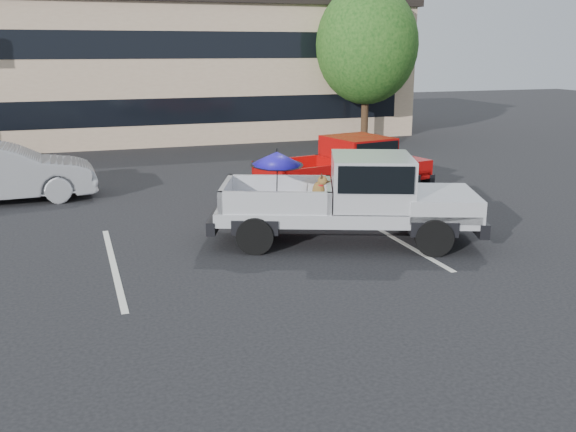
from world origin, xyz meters
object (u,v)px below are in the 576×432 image
object	(u,v)px
tree_right	(367,45)
tree_back	(251,42)
red_pickup	(353,165)
silver_sedan	(2,173)
silver_pickup	(360,194)

from	to	relation	value
tree_right	tree_back	distance (m)	8.55
tree_back	red_pickup	xyz separation A→B (m)	(-2.25, -18.25, -3.48)
silver_sedan	tree_right	bearing A→B (deg)	-63.84
red_pickup	silver_sedan	bearing A→B (deg)	151.44
red_pickup	silver_sedan	xyz separation A→B (m)	(-9.15, 2.68, -0.14)
tree_right	red_pickup	world-z (taller)	tree_right
tree_back	silver_pickup	distance (m)	22.70
tree_back	silver_pickup	bearing A→B (deg)	-99.88
tree_back	silver_sedan	size ratio (longest dim) A/B	1.47
tree_back	tree_right	bearing A→B (deg)	-69.44
silver_pickup	silver_sedan	xyz separation A→B (m)	(-7.54, 6.55, -0.25)
tree_back	silver_sedan	distance (m)	19.63
tree_right	silver_sedan	world-z (taller)	tree_right
red_pickup	tree_back	bearing A→B (deg)	70.73
tree_right	red_pickup	distance (m)	11.97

